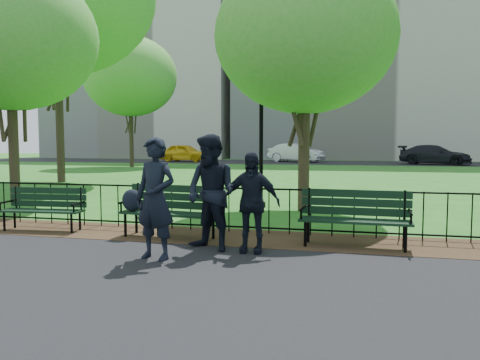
% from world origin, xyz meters
% --- Properties ---
extents(ground, '(120.00, 120.00, 0.00)m').
position_xyz_m(ground, '(0.00, 0.00, 0.00)').
color(ground, '#20671B').
extents(asphalt_path, '(60.00, 9.20, 0.01)m').
position_xyz_m(asphalt_path, '(0.00, -3.40, 0.01)').
color(asphalt_path, black).
rests_on(asphalt_path, ground).
extents(dirt_strip, '(60.00, 1.60, 0.01)m').
position_xyz_m(dirt_strip, '(0.00, 1.50, 0.01)').
color(dirt_strip, '#352115').
rests_on(dirt_strip, ground).
extents(far_street, '(70.00, 9.00, 0.01)m').
position_xyz_m(far_street, '(0.00, 35.00, 0.01)').
color(far_street, black).
rests_on(far_street, ground).
extents(iron_fence, '(24.06, 0.06, 1.00)m').
position_xyz_m(iron_fence, '(0.00, 2.00, 0.50)').
color(iron_fence, black).
rests_on(iron_fence, ground).
extents(apartment_west, '(22.00, 15.00, 26.00)m').
position_xyz_m(apartment_west, '(-22.00, 48.00, 13.00)').
color(apartment_west, beige).
rests_on(apartment_west, ground).
extents(apartment_mid, '(24.00, 15.00, 30.00)m').
position_xyz_m(apartment_mid, '(2.00, 48.00, 15.00)').
color(apartment_mid, '#B7B2A7').
rests_on(apartment_mid, ground).
extents(park_bench_main, '(1.92, 0.78, 1.06)m').
position_xyz_m(park_bench_main, '(-0.96, 1.22, 0.64)').
color(park_bench_main, black).
rests_on(park_bench_main, ground).
extents(park_bench_left_a, '(1.69, 0.65, 0.94)m').
position_xyz_m(park_bench_left_a, '(-3.46, 1.32, 0.54)').
color(park_bench_left_a, black).
rests_on(park_bench_left_a, ground).
extents(park_bench_right_a, '(1.87, 0.65, 1.05)m').
position_xyz_m(park_bench_right_a, '(2.61, 1.27, 0.60)').
color(park_bench_right_a, black).
rests_on(park_bench_right_a, ground).
extents(lamppost, '(0.29, 0.29, 3.24)m').
position_xyz_m(lamppost, '(0.12, 5.67, 1.76)').
color(lamppost, black).
rests_on(lamppost, ground).
extents(tree_near_w, '(4.94, 4.94, 6.89)m').
position_xyz_m(tree_near_w, '(-7.05, 4.86, 4.78)').
color(tree_near_w, '#2D2116').
rests_on(tree_near_w, ground).
extents(tree_near_e, '(4.60, 4.60, 6.41)m').
position_xyz_m(tree_near_e, '(1.32, 5.28, 4.44)').
color(tree_near_e, '#2D2116').
rests_on(tree_near_e, ground).
extents(tree_far_w, '(6.73, 6.73, 9.39)m').
position_xyz_m(tree_far_w, '(-13.20, 24.50, 6.52)').
color(tree_far_w, '#2D2116').
rests_on(tree_far_w, ground).
extents(person_left, '(0.75, 0.57, 1.84)m').
position_xyz_m(person_left, '(-0.32, -0.34, 0.93)').
color(person_left, black).
rests_on(person_left, asphalt_path).
extents(person_mid, '(1.04, 0.81, 1.90)m').
position_xyz_m(person_mid, '(0.33, 0.41, 0.96)').
color(person_mid, black).
rests_on(person_mid, asphalt_path).
extents(person_right, '(0.95, 0.39, 1.61)m').
position_xyz_m(person_right, '(0.98, 0.44, 0.82)').
color(person_right, black).
rests_on(person_right, asphalt_path).
extents(taxi, '(5.03, 2.61, 1.64)m').
position_xyz_m(taxi, '(-12.61, 34.00, 0.83)').
color(taxi, yellow).
rests_on(taxi, far_street).
extents(sedan_silver, '(5.38, 3.57, 1.68)m').
position_xyz_m(sedan_silver, '(-2.48, 35.27, 0.85)').
color(sedan_silver, '#B8BBC0').
rests_on(sedan_silver, far_street).
extents(sedan_dark, '(5.83, 3.74, 1.57)m').
position_xyz_m(sedan_dark, '(8.87, 33.12, 0.80)').
color(sedan_dark, black).
rests_on(sedan_dark, far_street).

